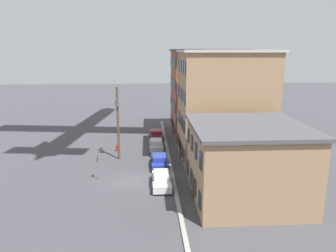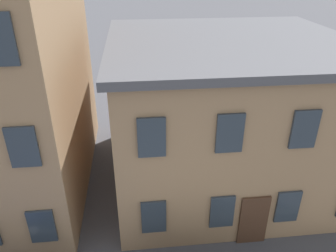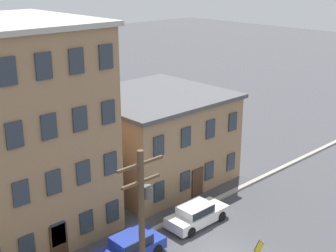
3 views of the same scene
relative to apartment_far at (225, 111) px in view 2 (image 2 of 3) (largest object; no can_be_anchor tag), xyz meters
The scene contains 1 object.
apartment_far is the anchor object (origin of this frame).
Camera 2 is at (0.19, -2.98, 10.04)m, focal length 35.00 mm.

